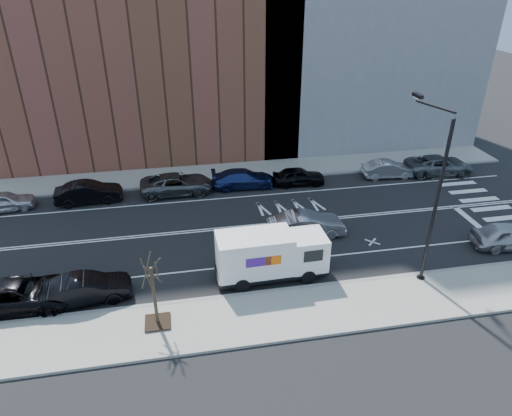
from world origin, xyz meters
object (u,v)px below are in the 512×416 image
object	(u,v)px
fedex_van	(270,255)
far_parked_b	(89,192)
driving_sedan	(306,225)
far_parked_a	(4,201)
near_parked_front	(511,236)

from	to	relation	value
fedex_van	far_parked_b	bearing A→B (deg)	133.26
far_parked_b	driving_sedan	xyz separation A→B (m)	(14.00, -7.37, 0.03)
far_parked_a	driving_sedan	xyz separation A→B (m)	(19.61, -7.15, 0.12)
far_parked_a	driving_sedan	size ratio (longest dim) A/B	0.82
fedex_van	driving_sedan	bearing A→B (deg)	49.28
fedex_van	far_parked_a	world-z (taller)	fedex_van
fedex_van	near_parked_front	distance (m)	14.84
fedex_van	driving_sedan	size ratio (longest dim) A/B	1.25
far_parked_b	near_parked_front	distance (m)	27.90
far_parked_a	far_parked_b	size ratio (longest dim) A/B	0.86
far_parked_a	near_parked_front	world-z (taller)	near_parked_front
far_parked_a	driving_sedan	world-z (taller)	driving_sedan
fedex_van	far_parked_a	distance (m)	19.80
fedex_van	far_parked_b	world-z (taller)	fedex_van
far_parked_a	far_parked_b	bearing A→B (deg)	-95.55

